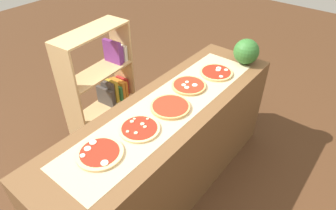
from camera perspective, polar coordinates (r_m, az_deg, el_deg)
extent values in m
plane|color=#4C2D19|center=(2.98, 0.00, -15.09)|extent=(12.00, 12.00, 0.00)
cube|color=brown|center=(2.62, 0.00, -8.69)|extent=(2.35, 0.68, 0.95)
cube|color=tan|center=(2.30, 0.00, -0.38)|extent=(1.95, 0.45, 0.00)
cylinder|color=#E5C17F|center=(1.97, -13.09, -9.06)|extent=(0.31, 0.31, 0.02)
cylinder|color=#AD2314|center=(1.96, -13.13, -8.85)|extent=(0.25, 0.25, 0.00)
cylinder|color=#EFE5CC|center=(2.03, -14.34, -7.00)|extent=(0.05, 0.05, 0.00)
cylinder|color=#EFE5CC|center=(1.96, -16.21, -9.38)|extent=(0.03, 0.03, 0.00)
cylinder|color=#EFE5CC|center=(2.00, -15.33, -8.14)|extent=(0.05, 0.05, 0.00)
cylinder|color=#EFE5CC|center=(1.88, -12.20, -10.90)|extent=(0.05, 0.05, 0.00)
cylinder|color=#E5C17F|center=(2.10, -5.55, -4.58)|extent=(0.29, 0.29, 0.02)
cylinder|color=#AD2314|center=(2.09, -5.57, -4.38)|extent=(0.25, 0.25, 0.00)
cylinder|color=#C6B28E|center=(2.15, -4.00, -2.70)|extent=(0.02, 0.02, 0.01)
cylinder|color=#C6B28E|center=(2.14, -7.01, -3.19)|extent=(0.03, 0.03, 0.01)
cylinder|color=#C6B28E|center=(2.05, -6.26, -5.39)|extent=(0.03, 0.03, 0.01)
cylinder|color=#C6B28E|center=(2.11, -5.06, -3.65)|extent=(0.03, 0.03, 0.01)
cylinder|color=#C6B28E|center=(2.06, -7.84, -5.12)|extent=(0.02, 0.02, 0.01)
cylinder|color=#C6B28E|center=(2.09, -4.49, -4.23)|extent=(0.03, 0.03, 0.01)
cylinder|color=#C6B28E|center=(2.16, -6.54, -2.70)|extent=(0.02, 0.02, 0.01)
cylinder|color=tan|center=(2.28, 0.45, -0.36)|extent=(0.31, 0.31, 0.02)
cylinder|color=red|center=(2.27, 0.45, -0.11)|extent=(0.28, 0.28, 0.00)
cylinder|color=tan|center=(2.53, 4.04, 3.75)|extent=(0.29, 0.29, 0.02)
cylinder|color=red|center=(2.52, 4.05, 3.97)|extent=(0.26, 0.26, 0.00)
cylinder|color=#EFE5CC|center=(2.51, 5.21, 3.88)|extent=(0.05, 0.05, 0.00)
cylinder|color=#EFE5CC|center=(2.55, 3.71, 4.47)|extent=(0.03, 0.03, 0.00)
cylinder|color=#EFE5CC|center=(2.51, 3.05, 3.92)|extent=(0.04, 0.04, 0.00)
cylinder|color=#EFE5CC|center=(2.48, 3.65, 3.42)|extent=(0.04, 0.04, 0.00)
cylinder|color=#DBB26B|center=(2.74, 9.31, 6.20)|extent=(0.30, 0.30, 0.02)
cylinder|color=#AD2314|center=(2.73, 9.33, 6.40)|extent=(0.26, 0.26, 0.00)
cylinder|color=#EFE5CC|center=(2.79, 9.79, 7.06)|extent=(0.05, 0.05, 0.00)
cylinder|color=#EFE5CC|center=(2.66, 10.25, 5.46)|extent=(0.04, 0.04, 0.00)
cylinder|color=#EFE5CC|center=(2.77, 11.19, 6.70)|extent=(0.04, 0.04, 0.00)
cylinder|color=#EFE5CC|center=(2.76, 9.67, 6.73)|extent=(0.05, 0.05, 0.00)
sphere|color=#2D6628|center=(2.93, 14.92, 9.97)|extent=(0.24, 0.24, 0.24)
cube|color=tan|center=(3.30, -8.54, 5.71)|extent=(0.04, 0.28, 1.30)
cube|color=tan|center=(2.90, -18.00, -0.86)|extent=(0.04, 0.28, 1.30)
cube|color=tan|center=(3.48, -11.53, -6.09)|extent=(0.74, 0.34, 0.02)
cube|color=silver|center=(3.58, -8.15, -1.80)|extent=(0.05, 0.18, 0.21)
cube|color=#B22823|center=(3.57, -8.55, -2.20)|extent=(0.04, 0.16, 0.19)
cube|color=#753384|center=(3.54, -9.01, -2.60)|extent=(0.05, 0.23, 0.19)
cube|color=silver|center=(3.50, -9.50, -2.58)|extent=(0.05, 0.16, 0.25)
cube|color=#2D753D|center=(3.49, -9.98, -3.19)|extent=(0.06, 0.23, 0.22)
cube|color=tan|center=(3.21, -12.45, -0.50)|extent=(0.74, 0.34, 0.02)
cube|color=#B22823|center=(3.34, -8.78, 3.83)|extent=(0.05, 0.16, 0.19)
cube|color=orange|center=(3.31, -9.28, 3.44)|extent=(0.05, 0.21, 0.19)
cube|color=orange|center=(3.28, -9.80, 3.16)|extent=(0.05, 0.21, 0.20)
cube|color=#2D753D|center=(3.27, -10.23, 2.61)|extent=(0.05, 0.21, 0.17)
cube|color=gold|center=(3.22, -10.83, 2.80)|extent=(0.05, 0.17, 0.25)
cube|color=#47423D|center=(3.19, -11.49, 2.37)|extent=(0.06, 0.16, 0.25)
cube|color=#47423D|center=(3.18, -11.98, 1.59)|extent=(0.06, 0.22, 0.20)
cube|color=tan|center=(2.97, -13.54, 6.05)|extent=(0.74, 0.34, 0.02)
cube|color=silver|center=(3.13, -9.54, 10.18)|extent=(0.06, 0.21, 0.17)
cube|color=#753384|center=(3.10, -10.11, 9.93)|extent=(0.05, 0.19, 0.18)
cube|color=#753384|center=(3.06, -10.70, 10.09)|extent=(0.06, 0.21, 0.24)
cube|color=tan|center=(2.78, -14.82, 13.61)|extent=(0.74, 0.34, 0.02)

